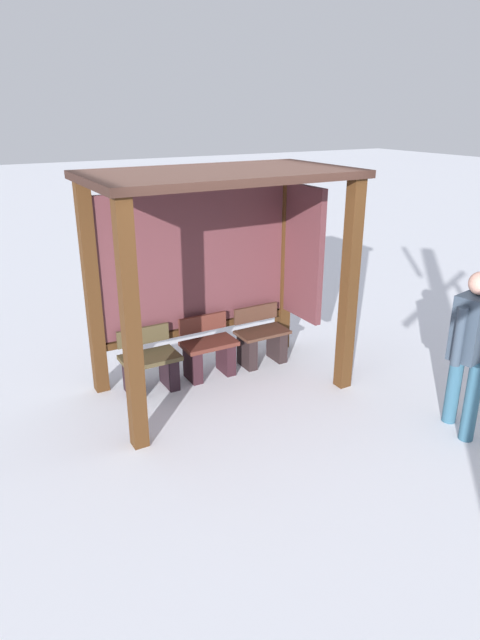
{
  "coord_description": "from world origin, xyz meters",
  "views": [
    {
      "loc": [
        -2.6,
        -5.01,
        3.02
      ],
      "look_at": [
        0.06,
        -0.29,
        0.92
      ],
      "focal_mm": 30.77,
      "sensor_mm": 36.0,
      "label": 1
    }
  ],
  "objects_px": {
    "bus_shelter": "(221,238)",
    "bench_center_inside": "(209,352)",
    "bench_left_inside": "(150,367)",
    "bench_right_inside": "(262,341)",
    "person_walking": "(471,342)"
  },
  "relations": [
    {
      "from": "bus_shelter",
      "to": "bench_right_inside",
      "type": "distance_m",
      "value": 1.54
    },
    {
      "from": "person_walking",
      "to": "bench_left_inside",
      "type": "bearing_deg",
      "value": 135.77
    },
    {
      "from": "bus_shelter",
      "to": "person_walking",
      "type": "xyz_separation_m",
      "value": [
        1.51,
        -2.19,
        -0.73
      ]
    },
    {
      "from": "bench_left_inside",
      "to": "bench_right_inside",
      "type": "distance_m",
      "value": 1.48
    },
    {
      "from": "bus_shelter",
      "to": "person_walking",
      "type": "height_order",
      "value": "bus_shelter"
    },
    {
      "from": "bench_left_inside",
      "to": "bench_center_inside",
      "type": "distance_m",
      "value": 0.74
    },
    {
      "from": "bench_left_inside",
      "to": "bench_right_inside",
      "type": "xyz_separation_m",
      "value": [
        1.48,
        0.0,
        0.0
      ]
    },
    {
      "from": "bus_shelter",
      "to": "bench_center_inside",
      "type": "bearing_deg",
      "value": 134.27
    },
    {
      "from": "bench_right_inside",
      "to": "person_walking",
      "type": "distance_m",
      "value": 2.56
    },
    {
      "from": "bus_shelter",
      "to": "bench_center_inside",
      "type": "height_order",
      "value": "bus_shelter"
    },
    {
      "from": "bench_left_inside",
      "to": "bus_shelter",
      "type": "bearing_deg",
      "value": -8.18
    },
    {
      "from": "bench_center_inside",
      "to": "bench_left_inside",
      "type": "bearing_deg",
      "value": 179.93
    },
    {
      "from": "bench_right_inside",
      "to": "bus_shelter",
      "type": "bearing_deg",
      "value": -168.72
    },
    {
      "from": "bench_left_inside",
      "to": "bench_right_inside",
      "type": "height_order",
      "value": "bench_right_inside"
    },
    {
      "from": "bench_left_inside",
      "to": "person_walking",
      "type": "bearing_deg",
      "value": -44.23
    }
  ]
}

